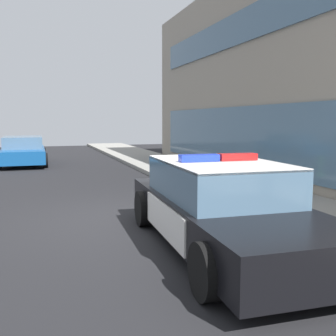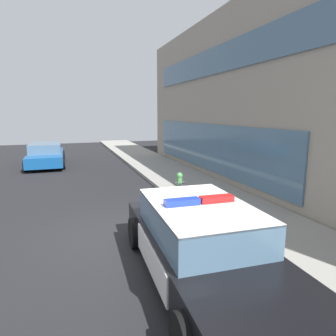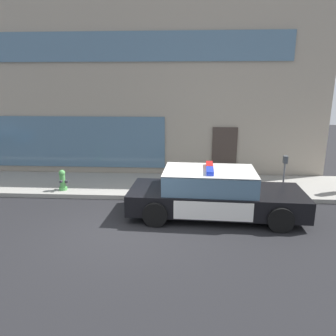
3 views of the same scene
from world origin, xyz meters
TOP-DOWN VIEW (x-y plane):
  - ground at (0.00, 0.00)m, footprint 48.00×48.00m
  - sidewalk at (0.00, 3.63)m, footprint 48.00×2.81m
  - storefront_building at (-2.98, 10.47)m, footprint 20.21×10.88m
  - police_cruiser at (2.36, 1.10)m, footprint 5.07×2.26m
  - fire_hydrant at (-2.77, 2.70)m, footprint 0.34×0.39m
  - parking_meter at (4.79, 2.61)m, footprint 0.12×0.18m

SIDE VIEW (x-z plane):
  - ground at x=0.00m, z-range 0.00..0.00m
  - sidewalk at x=0.00m, z-range 0.00..0.15m
  - fire_hydrant at x=-2.77m, z-range 0.14..0.86m
  - police_cruiser at x=2.36m, z-range -0.07..1.43m
  - parking_meter at x=4.79m, z-range 0.41..1.75m
  - storefront_building at x=-2.98m, z-range 0.00..7.16m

